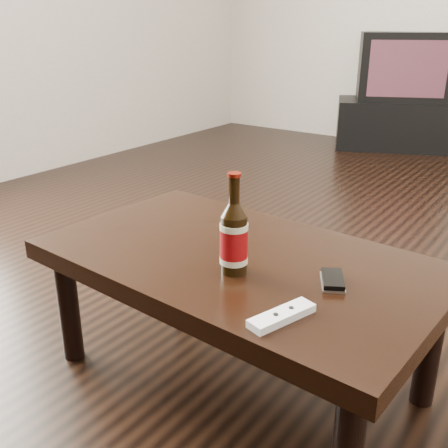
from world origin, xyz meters
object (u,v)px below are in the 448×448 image
Objects in this scene: beer_bottle at (234,238)px; tv at (404,67)px; coffee_table at (238,272)px; phone at (333,280)px; tv_stand at (397,124)px; remote at (282,316)px.

tv is at bearing 101.48° from beer_bottle.
coffee_table is 9.50× the size of phone.
tv_stand is 5.81× the size of remote.
tv_stand is 3.78× the size of beer_bottle.
tv is 3.37m from coffee_table.
tv reaches higher than coffee_table.
phone is at bearing -1.54° from coffee_table.
phone is at bearing -98.92° from tv.
tv reaches higher than tv_stand.
remote is (-0.02, -0.21, 0.00)m from phone.
tv is at bearing -90.00° from tv_stand.
phone is (0.92, -3.30, -0.24)m from tv.
beer_bottle reaches higher than coffee_table.
coffee_table is 6.62× the size of remote.
phone is (0.23, 0.09, -0.08)m from beer_bottle.
tv_stand is 8.33× the size of phone.
tv_stand is 3.47m from beer_bottle.
tv is 3.64m from remote.
tv is (0.00, -0.00, 0.46)m from tv_stand.
tv is at bearing 100.97° from coffee_table.
coffee_table is (0.64, -3.30, 0.16)m from tv_stand.
remote is (0.21, -0.13, -0.08)m from beer_bottle.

